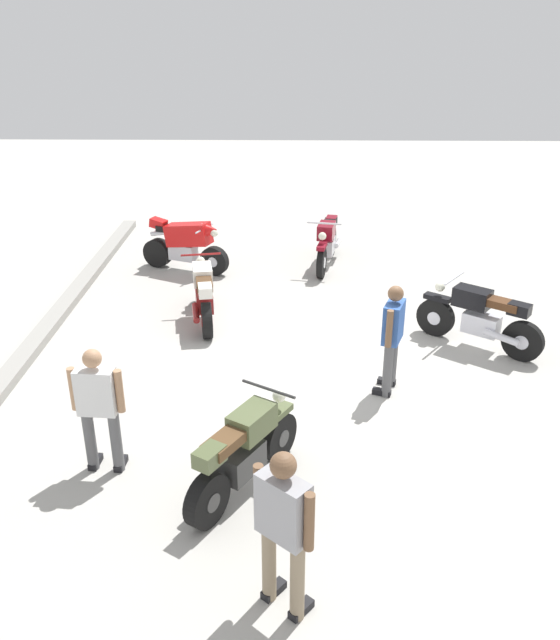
# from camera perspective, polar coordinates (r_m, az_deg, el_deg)

# --- Properties ---
(ground_plane) EXTENTS (40.00, 40.00, 0.00)m
(ground_plane) POSITION_cam_1_polar(r_m,az_deg,el_deg) (10.34, 3.63, -3.17)
(ground_plane) COLOR #ADAAA3
(curb_edge) EXTENTS (14.00, 0.30, 0.15)m
(curb_edge) POSITION_cam_1_polar(r_m,az_deg,el_deg) (11.09, -20.87, -2.42)
(curb_edge) COLOR gray
(curb_edge) RESTS_ON ground
(motorcycle_cream_vintage) EXTENTS (1.95, 0.69, 1.07)m
(motorcycle_cream_vintage) POSITION_cam_1_polar(r_m,az_deg,el_deg) (11.41, -6.63, 2.20)
(motorcycle_cream_vintage) COLOR black
(motorcycle_cream_vintage) RESTS_ON ground
(motorcycle_red_sportbike) EXTENTS (0.97, 1.88, 1.14)m
(motorcycle_red_sportbike) POSITION_cam_1_polar(r_m,az_deg,el_deg) (13.79, -8.21, 6.59)
(motorcycle_red_sportbike) COLOR black
(motorcycle_red_sportbike) RESTS_ON ground
(motorcycle_olive_vintage) EXTENTS (1.74, 1.16, 1.07)m
(motorcycle_olive_vintage) POSITION_cam_1_polar(r_m,az_deg,el_deg) (7.37, -3.16, -11.40)
(motorcycle_olive_vintage) COLOR black
(motorcycle_olive_vintage) RESTS_ON ground
(motorcycle_black_cruiser) EXTENTS (1.35, 1.75, 1.09)m
(motorcycle_black_cruiser) POSITION_cam_1_polar(r_m,az_deg,el_deg) (10.85, 16.91, 0.20)
(motorcycle_black_cruiser) COLOR black
(motorcycle_black_cruiser) RESTS_ON ground
(motorcycle_maroon_cruiser) EXTENTS (2.07, 0.80, 1.09)m
(motorcycle_maroon_cruiser) POSITION_cam_1_polar(r_m,az_deg,el_deg) (14.01, 4.12, 6.75)
(motorcycle_maroon_cruiser) COLOR black
(motorcycle_maroon_cruiser) RESTS_ON ground
(person_in_gray_shirt) EXTENTS (0.53, 0.56, 1.67)m
(person_in_gray_shirt) POSITION_cam_1_polar(r_m,az_deg,el_deg) (5.79, 0.28, -17.27)
(person_in_gray_shirt) COLOR gray
(person_in_gray_shirt) RESTS_ON ground
(person_in_blue_shirt) EXTENTS (0.62, 0.43, 1.59)m
(person_in_blue_shirt) POSITION_cam_1_polar(r_m,az_deg,el_deg) (9.13, 9.72, -1.16)
(person_in_blue_shirt) COLOR #59595B
(person_in_blue_shirt) RESTS_ON ground
(person_in_white_shirt) EXTENTS (0.33, 0.62, 1.57)m
(person_in_white_shirt) POSITION_cam_1_polar(r_m,az_deg,el_deg) (7.71, -15.47, -7.08)
(person_in_white_shirt) COLOR #59595B
(person_in_white_shirt) RESTS_ON ground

